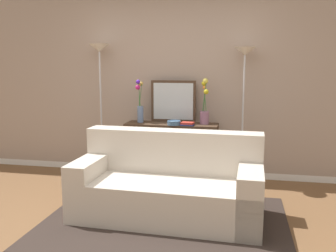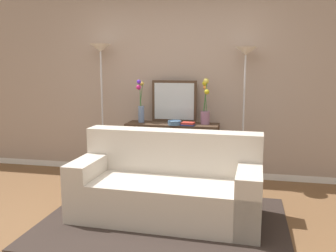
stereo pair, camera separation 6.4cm
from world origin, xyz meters
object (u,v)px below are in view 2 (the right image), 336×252
couch (167,187)px  fruit_bowl (175,123)px  console_table (172,141)px  wall_mirror (174,101)px  vase_short_flowers (205,107)px  vase_tall_flowers (141,105)px  book_row_under_console (150,174)px  floor_lamp_left (101,73)px  floor_lamp_right (245,78)px  book_stack (188,124)px

couch → fruit_bowl: size_ratio=10.81×
console_table → wall_mirror: size_ratio=2.00×
console_table → vase_short_flowers: size_ratio=2.05×
vase_tall_flowers → book_row_under_console: size_ratio=1.49×
floor_lamp_left → wall_mirror: size_ratio=2.97×
floor_lamp_right → book_row_under_console: size_ratio=4.56×
console_table → vase_tall_flowers: size_ratio=2.13×
floor_lamp_right → vase_short_flowers: bearing=179.7°
console_table → floor_lamp_right: (0.94, 0.04, 0.87)m
floor_lamp_right → book_row_under_console: (-1.27, -0.04, -1.36)m
floor_lamp_right → book_stack: floor_lamp_right is taller
wall_mirror → vase_tall_flowers: vase_tall_flowers is taller
floor_lamp_right → fruit_bowl: 1.08m
wall_mirror → console_table: bearing=-87.7°
wall_mirror → book_stack: (0.24, -0.26, -0.27)m
floor_lamp_left → couch: bearing=-45.8°
book_stack → book_row_under_console: bearing=168.8°
book_row_under_console → vase_short_flowers: bearing=3.2°
vase_tall_flowers → book_row_under_console: (0.13, -0.01, -0.97)m
vase_short_flowers → fruit_bowl: (-0.39, -0.16, -0.20)m
console_table → wall_mirror: wall_mirror is taller
vase_tall_flowers → fruit_bowl: (0.50, -0.13, -0.21)m
console_table → book_stack: size_ratio=7.11×
floor_lamp_right → fruit_bowl: size_ratio=10.05×
floor_lamp_right → fruit_bowl: floor_lamp_right is taller
couch → floor_lamp_right: size_ratio=1.08×
console_table → fruit_bowl: (0.05, -0.12, 0.28)m
wall_mirror → vase_tall_flowers: (-0.44, -0.14, -0.05)m
console_table → wall_mirror: bearing=92.3°
fruit_bowl → book_stack: fruit_bowl is taller
floor_lamp_right → vase_tall_flowers: floor_lamp_right is taller
console_table → book_row_under_console: bearing=180.0°
console_table → vase_short_flowers: 0.65m
floor_lamp_right → book_row_under_console: floor_lamp_right is taller
floor_lamp_left → book_row_under_console: floor_lamp_left is taller
fruit_bowl → vase_tall_flowers: bearing=165.3°
book_stack → floor_lamp_right: bearing=11.9°
wall_mirror → book_row_under_console: (-0.32, -0.15, -1.02)m
floor_lamp_left → floor_lamp_right: 1.97m
vase_tall_flowers → couch: bearing=-62.4°
couch → vase_short_flowers: (0.24, 1.26, 0.70)m
vase_tall_flowers → book_row_under_console: vase_tall_flowers is taller
console_table → floor_lamp_left: (-1.03, 0.04, 0.91)m
wall_mirror → fruit_bowl: bearing=-77.3°
vase_tall_flowers → book_stack: bearing=-10.4°
vase_tall_flowers → fruit_bowl: 0.56m
floor_lamp_right → book_row_under_console: bearing=-178.2°
fruit_bowl → book_row_under_console: 0.86m
couch → vase_tall_flowers: 1.57m
wall_mirror → book_row_under_console: bearing=-153.8°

